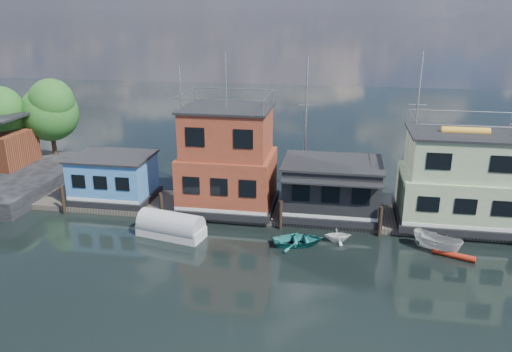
% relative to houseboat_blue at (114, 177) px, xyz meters
% --- Properties ---
extents(ground, '(160.00, 160.00, 0.00)m').
position_rel_houseboat_blue_xyz_m(ground, '(18.00, -12.00, -2.21)').
color(ground, black).
rests_on(ground, ground).
extents(dock, '(48.00, 5.00, 0.40)m').
position_rel_houseboat_blue_xyz_m(dock, '(18.00, 0.00, -2.01)').
color(dock, '#595147').
rests_on(dock, ground).
extents(houseboat_blue, '(6.40, 4.90, 3.66)m').
position_rel_houseboat_blue_xyz_m(houseboat_blue, '(0.00, 0.00, 0.00)').
color(houseboat_blue, black).
rests_on(houseboat_blue, dock).
extents(houseboat_red, '(7.40, 5.90, 11.86)m').
position_rel_houseboat_blue_xyz_m(houseboat_red, '(9.50, 0.00, 1.90)').
color(houseboat_red, black).
rests_on(houseboat_red, dock).
extents(houseboat_dark, '(7.40, 6.10, 4.06)m').
position_rel_houseboat_blue_xyz_m(houseboat_dark, '(17.50, -0.02, 0.21)').
color(houseboat_dark, black).
rests_on(houseboat_dark, dock).
extents(houseboat_green, '(8.40, 5.90, 7.03)m').
position_rel_houseboat_blue_xyz_m(houseboat_green, '(26.50, 0.00, 1.34)').
color(houseboat_green, black).
rests_on(houseboat_green, dock).
extents(pilings, '(42.28, 0.28, 2.20)m').
position_rel_houseboat_blue_xyz_m(pilings, '(17.67, -2.80, -1.11)').
color(pilings, '#2D2116').
rests_on(pilings, ground).
extents(background_masts, '(36.40, 0.16, 12.00)m').
position_rel_houseboat_blue_xyz_m(background_masts, '(22.76, 6.00, 3.35)').
color(background_masts, silver).
rests_on(background_masts, ground).
extents(shore, '(12.40, 15.72, 8.24)m').
position_rel_houseboat_blue_xyz_m(shore, '(-12.67, 3.86, 1.39)').
color(shore, black).
rests_on(shore, ground).
extents(motorboat, '(3.50, 2.91, 1.30)m').
position_rel_houseboat_blue_xyz_m(motorboat, '(24.59, -4.58, -1.56)').
color(motorboat, silver).
rests_on(motorboat, ground).
extents(dinghy_white, '(2.13, 1.93, 0.98)m').
position_rel_houseboat_blue_xyz_m(dinghy_white, '(18.13, -4.17, -1.71)').
color(dinghy_white, white).
rests_on(dinghy_white, ground).
extents(red_kayak, '(2.63, 1.35, 0.39)m').
position_rel_houseboat_blue_xyz_m(red_kayak, '(25.53, -5.29, -2.01)').
color(red_kayak, red).
rests_on(red_kayak, ground).
extents(tarp_runabout, '(5.01, 2.83, 1.92)m').
position_rel_houseboat_blue_xyz_m(tarp_runabout, '(6.58, -5.28, -1.49)').
color(tarp_runabout, silver).
rests_on(tarp_runabout, ground).
extents(dinghy_teal, '(3.98, 3.32, 0.71)m').
position_rel_houseboat_blue_xyz_m(dinghy_teal, '(15.52, -5.16, -1.85)').
color(dinghy_teal, '#217C78').
rests_on(dinghy_teal, ground).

